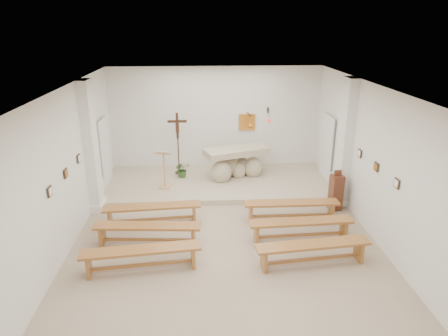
{
  "coord_description": "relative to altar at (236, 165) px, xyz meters",
  "views": [
    {
      "loc": [
        -0.51,
        -8.12,
        4.81
      ],
      "look_at": [
        0.07,
        1.6,
        1.25
      ],
      "focal_mm": 32.0,
      "sensor_mm": 36.0,
      "label": 1
    }
  ],
  "objects": [
    {
      "name": "sanctuary_lamp",
      "position": [
        1.17,
        0.91,
        1.26
      ],
      "size": [
        0.11,
        0.36,
        0.44
      ],
      "color": "black",
      "rests_on": "wall_back"
    },
    {
      "name": "bench_right_front",
      "position": [
        1.19,
        -2.8,
        -0.16
      ],
      "size": [
        2.42,
        0.4,
        0.51
      ],
      "rotation": [
        0.0,
        0.0,
        -0.01
      ],
      "color": "#9D672D",
      "rests_on": "ground"
    },
    {
      "name": "altar",
      "position": [
        0.0,
        0.0,
        0.0
      ],
      "size": [
        2.15,
        1.41,
        1.04
      ],
      "rotation": [
        0.0,
        0.0,
        0.34
      ],
      "color": "#C2B594",
      "rests_on": "sanctuary_platform"
    },
    {
      "name": "radiator_right",
      "position": [
        2.85,
        -1.1,
        -0.28
      ],
      "size": [
        0.1,
        0.85,
        0.52
      ],
      "primitive_type": "cube",
      "color": "silver",
      "rests_on": "ground"
    },
    {
      "name": "bench_left_third",
      "position": [
        -2.34,
        -4.83,
        -0.16
      ],
      "size": [
        2.45,
        0.65,
        0.51
      ],
      "rotation": [
        0.0,
        0.0,
        0.11
      ],
      "color": "#9D672D",
      "rests_on": "ground"
    },
    {
      "name": "bench_left_second",
      "position": [
        -2.34,
        -3.81,
        -0.16
      ],
      "size": [
        2.44,
        0.57,
        0.51
      ],
      "rotation": [
        0.0,
        0.0,
        -0.08
      ],
      "color": "#9D672D",
      "rests_on": "ground"
    },
    {
      "name": "bench_left_front",
      "position": [
        -2.34,
        -2.8,
        -0.16
      ],
      "size": [
        2.44,
        0.57,
        0.51
      ],
      "rotation": [
        0.0,
        0.0,
        0.08
      ],
      "color": "#9D672D",
      "rests_on": "ground"
    },
    {
      "name": "wall_back",
      "position": [
        -0.58,
        1.19,
        1.2
      ],
      "size": [
        7.0,
        0.02,
        3.5
      ],
      "primitive_type": "cube",
      "color": "silver",
      "rests_on": "ground"
    },
    {
      "name": "station_frame_left_mid",
      "position": [
        -4.05,
        -3.6,
        1.17
      ],
      "size": [
        0.03,
        0.2,
        0.2
      ],
      "primitive_type": "cube",
      "color": "#392919",
      "rests_on": "wall_left"
    },
    {
      "name": "ceiling",
      "position": [
        -0.58,
        -3.8,
        2.94
      ],
      "size": [
        7.0,
        10.0,
        0.02
      ],
      "primitive_type": "cube",
      "color": "silver",
      "rests_on": "wall_back"
    },
    {
      "name": "crucifix_stand",
      "position": [
        -1.82,
        0.44,
        0.76
      ],
      "size": [
        0.6,
        0.26,
        2.0
      ],
      "rotation": [
        0.0,
        0.0,
        0.0
      ],
      "color": "#381A11",
      "rests_on": "sanctuary_platform"
    },
    {
      "name": "gold_wall_relief",
      "position": [
        0.47,
        1.16,
        1.1
      ],
      "size": [
        0.55,
        0.04,
        0.55
      ],
      "primitive_type": "cube",
      "color": "orange",
      "rests_on": "wall_back"
    },
    {
      "name": "wall_right",
      "position": [
        2.91,
        -3.8,
        1.2
      ],
      "size": [
        0.02,
        10.0,
        3.5
      ],
      "primitive_type": "cube",
      "color": "silver",
      "rests_on": "ground"
    },
    {
      "name": "radiator_left",
      "position": [
        -4.01,
        -1.1,
        -0.28
      ],
      "size": [
        0.1,
        0.85,
        0.52
      ],
      "primitive_type": "cube",
      "color": "silver",
      "rests_on": "ground"
    },
    {
      "name": "station_frame_left_rear",
      "position": [
        -4.05,
        -2.6,
        1.17
      ],
      "size": [
        0.03,
        0.2,
        0.2
      ],
      "primitive_type": "cube",
      "color": "#392919",
      "rests_on": "wall_left"
    },
    {
      "name": "potted_plant",
      "position": [
        -1.7,
        0.07,
        -0.14
      ],
      "size": [
        0.58,
        0.54,
        0.52
      ],
      "primitive_type": "imported",
      "rotation": [
        0.0,
        0.0,
        0.35
      ],
      "color": "#2E5120",
      "rests_on": "sanctuary_platform"
    },
    {
      "name": "lectern",
      "position": [
        -2.19,
        -0.76,
        0.19
      ],
      "size": [
        0.48,
        0.43,
        1.19
      ],
      "rotation": [
        0.0,
        0.0,
        -0.19
      ],
      "color": "tan",
      "rests_on": "sanctuary_platform"
    },
    {
      "name": "bench_right_second",
      "position": [
        1.19,
        -3.81,
        -0.16
      ],
      "size": [
        2.44,
        0.5,
        0.51
      ],
      "rotation": [
        0.0,
        0.0,
        0.05
      ],
      "color": "#9D672D",
      "rests_on": "ground"
    },
    {
      "name": "station_frame_right_front",
      "position": [
        2.89,
        -4.6,
        1.17
      ],
      "size": [
        0.03,
        0.2,
        0.2
      ],
      "primitive_type": "cube",
      "color": "#392919",
      "rests_on": "wall_right"
    },
    {
      "name": "sanctuary_platform",
      "position": [
        -0.58,
        -0.3,
        -0.47
      ],
      "size": [
        6.98,
        3.0,
        0.15
      ],
      "primitive_type": "cube",
      "color": "#BDAA91",
      "rests_on": "ground"
    },
    {
      "name": "station_frame_left_front",
      "position": [
        -4.05,
        -4.6,
        1.17
      ],
      "size": [
        0.03,
        0.2,
        0.2
      ],
      "primitive_type": "cube",
      "color": "#392919",
      "rests_on": "wall_left"
    },
    {
      "name": "pilaster_left",
      "position": [
        -3.95,
        -1.8,
        1.2
      ],
      "size": [
        0.26,
        0.55,
        3.5
      ],
      "primitive_type": "cube",
      "color": "white",
      "rests_on": "ground"
    },
    {
      "name": "pilaster_right",
      "position": [
        2.79,
        -1.8,
        1.2
      ],
      "size": [
        0.26,
        0.55,
        3.5
      ],
      "primitive_type": "cube",
      "color": "white",
      "rests_on": "ground"
    },
    {
      "name": "ground",
      "position": [
        -0.58,
        -3.8,
        -0.55
      ],
      "size": [
        7.0,
        10.0,
        0.0
      ],
      "primitive_type": "cube",
      "color": "tan",
      "rests_on": "ground"
    },
    {
      "name": "donation_pedestal",
      "position": [
        2.52,
        -2.24,
        -0.05
      ],
      "size": [
        0.35,
        0.35,
        1.14
      ],
      "rotation": [
        0.0,
        0.0,
        0.16
      ],
      "color": "#5A2B19",
      "rests_on": "ground"
    },
    {
      "name": "station_frame_right_rear",
      "position": [
        2.89,
        -2.6,
        1.17
      ],
      "size": [
        0.03,
        0.2,
        0.2
      ],
      "primitive_type": "cube",
      "color": "#392919",
      "rests_on": "wall_right"
    },
    {
      "name": "wall_left",
      "position": [
        -4.07,
        -3.8,
        1.2
      ],
      "size": [
        0.02,
        10.0,
        3.5
      ],
      "primitive_type": "cube",
      "color": "silver",
      "rests_on": "ground"
    },
    {
      "name": "station_frame_right_mid",
      "position": [
        2.89,
        -3.6,
        1.17
      ],
      "size": [
        0.03,
        0.2,
        0.2
      ],
      "primitive_type": "cube",
      "color": "#392919",
      "rests_on": "wall_right"
    },
    {
      "name": "bench_right_third",
      "position": [
        1.19,
        -4.83,
        -0.16
      ],
      "size": [
        2.45,
        0.64,
        0.51
      ],
      "rotation": [
        0.0,
        0.0,
        0.11
      ],
      "color": "#9D672D",
      "rests_on": "ground"
    }
  ]
}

